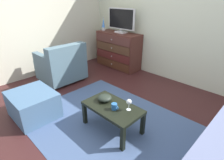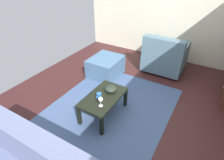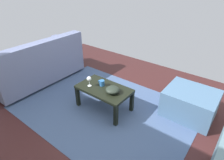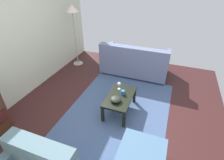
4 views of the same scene
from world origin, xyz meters
name	(u,v)px [view 2 (image 2 of 4)]	position (x,y,z in m)	size (l,w,h in m)	color
ground_plane	(122,112)	(0.00, 0.00, -0.03)	(5.39, 4.41, 0.05)	#381A1A
wall_plain_left	(174,6)	(-2.45, 0.00, 1.25)	(0.12, 4.41, 2.51)	beige
area_rug	(106,113)	(0.20, -0.20, 0.00)	(2.60, 1.90, 0.01)	#3D5277
coffee_table	(104,99)	(0.22, -0.22, 0.32)	(0.80, 0.46, 0.37)	black
wine_glass	(101,100)	(0.43, -0.13, 0.49)	(0.07, 0.07, 0.16)	silver
mug	(99,96)	(0.29, -0.25, 0.41)	(0.11, 0.08, 0.08)	#265C9E
bowl_decorative	(111,89)	(0.05, -0.20, 0.41)	(0.20, 0.20, 0.09)	#212921
armchair	(165,56)	(-1.70, 0.16, 0.35)	(0.80, 0.85, 0.84)	#332319
ottoman	(106,67)	(-0.86, -0.87, 0.20)	(0.70, 0.60, 0.40)	#436385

